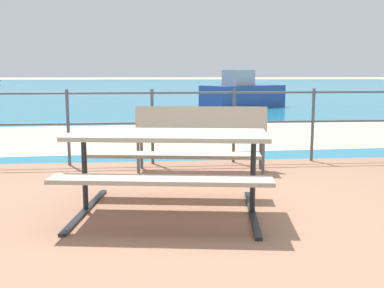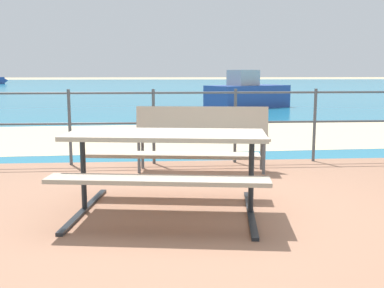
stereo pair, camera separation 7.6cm
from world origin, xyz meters
The scene contains 8 objects.
ground_plane centered at (0.00, 0.00, 0.00)m, with size 240.00×240.00×0.00m, color tan.
patio_paving centered at (0.00, 0.00, 0.03)m, with size 6.40×5.20×0.06m, color #996B51.
sea_water centered at (0.00, 40.00, 0.01)m, with size 90.00×90.00×0.01m, color teal.
beach_strip centered at (0.00, 5.71, 0.01)m, with size 54.00×4.29×0.01m, color beige.
picnic_table centered at (-0.47, 0.06, 0.64)m, with size 1.99×1.64×0.76m.
park_bench centered at (0.05, 1.94, 0.59)m, with size 1.82×0.64×0.85m.
railing_fence centered at (0.00, 2.44, 0.73)m, with size 5.94×0.04×1.07m.
boat_mid centered at (3.08, 13.62, 0.51)m, with size 3.75×2.86×1.44m.
Camera 2 is at (-0.55, -4.11, 1.37)m, focal length 42.97 mm.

